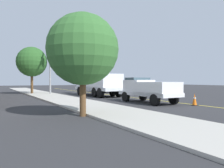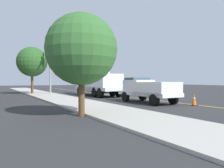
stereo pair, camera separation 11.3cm
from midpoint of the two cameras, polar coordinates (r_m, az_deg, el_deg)
ground at (r=26.78m, az=-0.31°, el=-2.94°), size 120.00×120.00×0.00m
sidewalk_far_side at (r=24.01m, az=-15.45°, el=-3.27°), size 60.05×9.76×0.12m
lane_centre_stripe at (r=26.78m, az=-0.31°, el=-2.93°), size 49.75×5.31×0.01m
utility_bucket_truck at (r=25.32m, az=-3.78°, el=0.50°), size 8.41×3.49×7.23m
service_pickup_truck at (r=17.52m, az=9.79°, el=-1.33°), size 5.79×2.67×2.06m
passing_minivan at (r=32.70m, az=-2.14°, el=-0.53°), size 4.97×2.38×1.69m
traffic_cone_leading at (r=16.58m, az=21.26°, el=-3.90°), size 0.40×0.40×0.87m
traffic_cone_mid_front at (r=30.02m, az=-3.80°, el=-1.76°), size 0.40×0.40×0.81m
traffic_signal_mast at (r=27.46m, az=-15.11°, el=8.67°), size 6.34×0.91×8.30m
street_tree_left at (r=10.99m, az=-7.87°, el=9.10°), size 3.63×3.63×5.20m
street_tree_right at (r=30.21m, az=-20.47°, el=5.56°), size 3.92×3.92×6.25m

